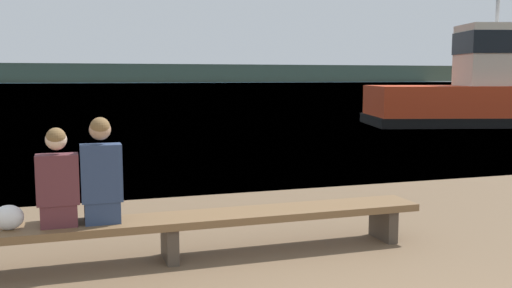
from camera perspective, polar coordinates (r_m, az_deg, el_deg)
name	(u,v)px	position (r m, az deg, el deg)	size (l,w,h in m)	color
water_surface	(79,85)	(128.80, -17.29, 5.65)	(240.00, 240.00, 0.00)	#386084
far_shoreline	(76,73)	(183.64, -17.57, 6.78)	(600.00, 12.00, 5.66)	#384233
bench_main	(169,226)	(5.99, -8.66, -8.07)	(5.60, 0.54, 0.45)	brown
person_left	(58,185)	(5.83, -19.19, -3.89)	(0.39, 0.43, 0.96)	#56282D
person_right	(101,178)	(5.82, -15.20, -3.29)	(0.39, 0.43, 1.05)	navy
shopping_bag	(9,217)	(5.90, -23.51, -6.75)	(0.27, 0.16, 0.24)	white
tugboat_red	(493,94)	(24.17, 22.62, 4.68)	(10.01, 5.92, 6.54)	red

